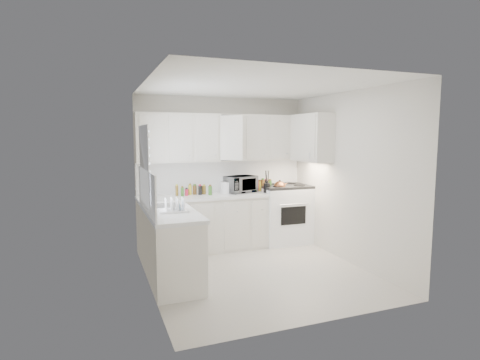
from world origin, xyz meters
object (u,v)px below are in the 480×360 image
rice_cooker (227,186)px  dish_rack (174,204)px  tea_kettle (280,186)px  stove (284,206)px  microwave (241,182)px  utensil_crock (267,181)px

rice_cooker → dish_rack: bearing=-129.8°
tea_kettle → rice_cooker: bearing=169.3°
stove → tea_kettle: stove is taller
stove → dish_rack: stove is taller
microwave → rice_cooker: 0.25m
rice_cooker → dish_rack: size_ratio=0.62×
microwave → dish_rack: 1.94m
stove → dish_rack: (-2.26, -1.24, 0.38)m
rice_cooker → utensil_crock: bearing=-17.6°
rice_cooker → utensil_crock: 0.70m
microwave → rice_cooker: bearing=155.8°
rice_cooker → utensil_crock: utensil_crock is taller
stove → rice_cooker: (-1.07, 0.10, 0.39)m
microwave → rice_cooker: (-0.24, 0.03, -0.06)m
microwave → utensil_crock: 0.46m
stove → rice_cooker: stove is taller
microwave → stove: bearing=-21.7°
utensil_crock → dish_rack: (-1.85, -1.11, -0.10)m
tea_kettle → utensil_crock: size_ratio=0.65×
tea_kettle → rice_cooker: tea_kettle is taller
utensil_crock → dish_rack: 2.16m
stove → microwave: stove is taller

